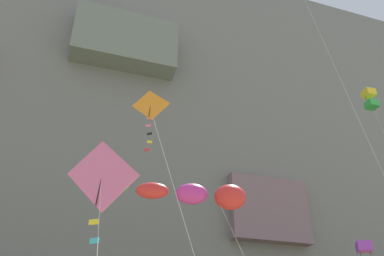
% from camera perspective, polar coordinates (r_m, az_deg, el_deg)
% --- Properties ---
extents(cliff_face, '(180.00, 31.63, 75.79)m').
position_cam_1_polar(cliff_face, '(75.05, -12.33, -2.43)').
color(cliff_face, slate).
rests_on(cliff_face, ground).
extents(kite_windsock_front_field, '(7.33, 3.84, 9.83)m').
position_cam_1_polar(kite_windsock_front_field, '(15.53, 0.44, -9.53)').
color(kite_windsock_front_field, red).
rests_on(kite_windsock_front_field, ground).
extents(kite_box_mid_left, '(2.26, 5.89, 28.25)m').
position_cam_1_polar(kite_box_mid_left, '(45.24, 24.28, 3.79)').
color(kite_box_mid_left, yellow).
rests_on(kite_box_mid_left, ground).
extents(kite_diamond_upper_left, '(2.33, 5.41, 12.31)m').
position_cam_1_polar(kite_diamond_upper_left, '(13.47, -5.51, 1.56)').
color(kite_diamond_upper_left, orange).
rests_on(kite_diamond_upper_left, ground).
extents(kite_diamond_high_center, '(1.85, 6.63, 9.40)m').
position_cam_1_polar(kite_diamond_high_center, '(11.13, -12.84, -7.08)').
color(kite_diamond_high_center, pink).
rests_on(kite_diamond_high_center, ground).
extents(kite_box_high_left, '(2.11, 6.02, 8.68)m').
position_cam_1_polar(kite_box_high_left, '(21.16, 23.83, -16.53)').
color(kite_box_high_left, purple).
rests_on(kite_box_high_left, ground).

